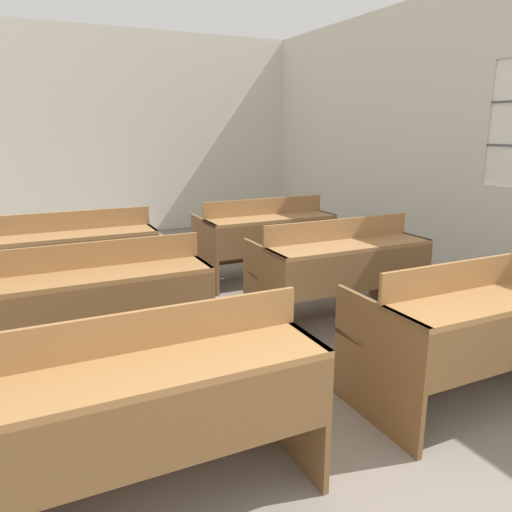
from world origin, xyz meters
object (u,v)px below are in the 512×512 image
object	(u,v)px
bench_second_left	(102,299)
bench_third_right	(265,235)
bench_front_right	(474,325)
bench_second_right	(339,266)
wastepaper_bin	(345,236)
bench_front_left	(153,399)
bench_third_left	(76,255)

from	to	relation	value
bench_second_left	bench_third_right	world-z (taller)	same
bench_front_right	bench_second_right	world-z (taller)	same
bench_third_right	wastepaper_bin	size ratio (longest dim) A/B	3.85
bench_front_left	bench_front_right	size ratio (longest dim) A/B	1.00
bench_front_left	bench_second_left	size ratio (longest dim) A/B	1.00
bench_second_right	wastepaper_bin	distance (m)	2.54
bench_front_left	bench_second_left	xyz separation A→B (m)	(0.01, 1.34, 0.00)
bench_front_left	bench_second_left	bearing A→B (deg)	89.75
bench_third_right	wastepaper_bin	bearing A→B (deg)	25.75
bench_third_right	wastepaper_bin	world-z (taller)	bench_third_right
bench_front_left	bench_front_right	distance (m)	1.82
wastepaper_bin	bench_third_right	bearing A→B (deg)	-154.25
bench_front_right	bench_second_right	bearing A→B (deg)	89.06
bench_third_left	bench_third_right	bearing A→B (deg)	-0.11
bench_third_left	bench_front_right	bearing A→B (deg)	-55.34
bench_second_right	bench_third_right	world-z (taller)	same
bench_front_right	bench_second_left	xyz separation A→B (m)	(-1.81, 1.34, 0.00)
bench_second_left	bench_second_right	xyz separation A→B (m)	(1.83, 0.00, 0.00)
bench_front_left	bench_third_left	xyz separation A→B (m)	(-0.01, 2.64, 0.00)
bench_second_left	bench_second_right	bearing A→B (deg)	0.06
bench_front_left	bench_third_left	bearing A→B (deg)	90.12
bench_third_right	wastepaper_bin	distance (m)	1.71
bench_front_left	bench_third_right	bearing A→B (deg)	55.18
bench_second_right	wastepaper_bin	xyz separation A→B (m)	(1.51, 2.03, -0.29)
bench_front_right	bench_third_left	bearing A→B (deg)	124.66
bench_second_left	bench_third_left	distance (m)	1.30
bench_front_right	bench_third_right	bearing A→B (deg)	89.69
bench_front_right	wastepaper_bin	bearing A→B (deg)	65.52
bench_second_right	bench_third_right	distance (m)	1.29
bench_second_right	bench_second_left	bearing A→B (deg)	-179.94
bench_second_left	wastepaper_bin	world-z (taller)	bench_second_left
bench_front_right	bench_second_right	size ratio (longest dim) A/B	1.00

